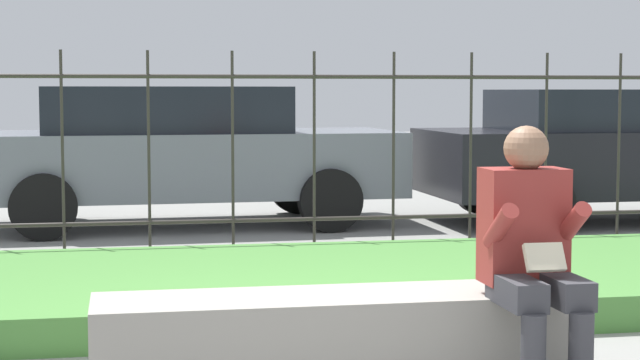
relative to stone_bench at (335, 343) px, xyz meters
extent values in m
cube|color=gray|center=(0.00, 0.00, 0.02)|extent=(2.27, 0.53, 0.42)
cylinder|color=#38383D|center=(0.75, -0.60, 0.07)|extent=(0.11, 0.11, 0.33)
cube|color=#38383D|center=(0.75, -0.39, 0.30)|extent=(0.15, 0.42, 0.13)
cylinder|color=#38383D|center=(0.97, -0.60, 0.07)|extent=(0.11, 0.11, 0.33)
cube|color=#38383D|center=(0.97, -0.39, 0.30)|extent=(0.15, 0.42, 0.13)
cube|color=maroon|center=(0.86, -0.18, 0.57)|extent=(0.38, 0.24, 0.54)
sphere|color=#8C664C|center=(0.86, -0.20, 0.93)|extent=(0.21, 0.21, 0.21)
cylinder|color=maroon|center=(0.69, -0.34, 0.59)|extent=(0.08, 0.29, 0.24)
cylinder|color=maroon|center=(1.04, -0.34, 0.59)|extent=(0.08, 0.29, 0.24)
cube|color=beige|center=(0.86, -0.44, 0.46)|extent=(0.18, 0.09, 0.13)
cube|color=#4C893D|center=(-0.11, 1.94, -0.08)|extent=(10.61, 2.48, 0.21)
cylinder|color=#332D28|center=(-0.11, 3.61, 0.15)|extent=(8.61, 0.03, 0.03)
cylinder|color=#332D28|center=(-0.11, 3.61, 1.31)|extent=(8.61, 0.03, 0.03)
cylinder|color=#332D28|center=(-1.43, 3.61, 0.66)|extent=(0.02, 0.02, 1.70)
cylinder|color=#332D28|center=(-0.77, 3.61, 0.66)|extent=(0.02, 0.02, 1.70)
cylinder|color=#332D28|center=(-0.11, 3.61, 0.66)|extent=(0.02, 0.02, 1.70)
cylinder|color=#332D28|center=(0.55, 3.61, 0.66)|extent=(0.02, 0.02, 1.70)
cylinder|color=#332D28|center=(1.21, 3.61, 0.66)|extent=(0.02, 0.02, 1.70)
cylinder|color=#332D28|center=(1.88, 3.61, 0.66)|extent=(0.02, 0.02, 1.70)
cylinder|color=#332D28|center=(2.54, 3.61, 0.66)|extent=(0.02, 0.02, 1.70)
cylinder|color=#332D28|center=(3.20, 3.61, 0.66)|extent=(0.02, 0.02, 1.70)
cube|color=slate|center=(-0.37, 6.08, 0.45)|extent=(4.45, 1.84, 0.65)
cube|color=black|center=(-0.55, 6.08, 1.01)|extent=(2.47, 1.57, 0.46)
cylinder|color=black|center=(1.02, 5.31, 0.13)|extent=(0.63, 0.22, 0.62)
cylinder|color=black|center=(0.96, 6.96, 0.13)|extent=(0.63, 0.22, 0.62)
cylinder|color=black|center=(-1.70, 5.21, 0.13)|extent=(0.63, 0.22, 0.62)
cylinder|color=black|center=(-1.76, 6.86, 0.13)|extent=(0.63, 0.22, 0.62)
cube|color=black|center=(4.32, 5.63, 0.45)|extent=(4.34, 1.83, 0.67)
cube|color=black|center=(4.14, 5.63, 1.00)|extent=(2.40, 1.60, 0.42)
cylinder|color=black|center=(2.99, 4.74, 0.11)|extent=(0.60, 0.21, 0.60)
cylinder|color=black|center=(2.97, 6.48, 0.11)|extent=(0.60, 0.21, 0.60)
camera|label=1|loc=(-0.98, -4.89, 1.20)|focal=60.00mm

